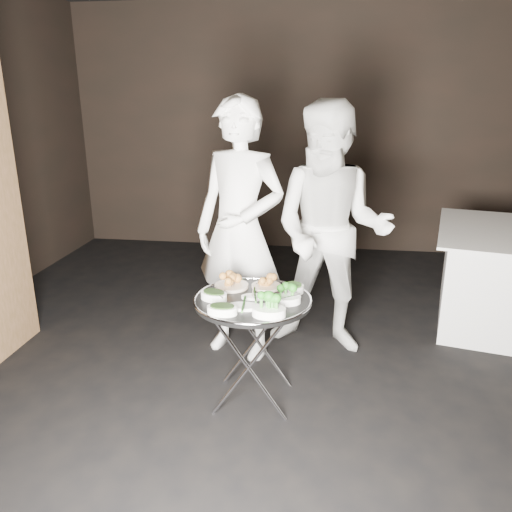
# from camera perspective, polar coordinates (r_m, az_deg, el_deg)

# --- Properties ---
(floor) EXTENTS (6.00, 7.00, 0.05)m
(floor) POSITION_cam_1_polar(r_m,az_deg,el_deg) (3.46, 3.78, -16.28)
(floor) COLOR black
(floor) RESTS_ON ground
(wall_back) EXTENTS (6.00, 0.05, 3.00)m
(wall_back) POSITION_cam_1_polar(r_m,az_deg,el_deg) (6.40, 6.53, 14.07)
(wall_back) COLOR black
(wall_back) RESTS_ON floor
(tray_stand) EXTENTS (0.48, 0.40, 0.70)m
(tray_stand) POSITION_cam_1_polar(r_m,az_deg,el_deg) (3.23, -0.37, -10.26)
(tray_stand) COLOR silver
(tray_stand) RESTS_ON floor
(serving_tray) EXTENTS (0.73, 0.73, 0.04)m
(serving_tray) POSITION_cam_1_polar(r_m,az_deg,el_deg) (3.09, -0.39, -5.08)
(serving_tray) COLOR black
(serving_tray) RESTS_ON tray_stand
(potato_plate_a) EXTENTS (0.22, 0.22, 0.08)m
(potato_plate_a) POSITION_cam_1_polar(r_m,az_deg,el_deg) (3.26, -2.83, -3.00)
(potato_plate_a) COLOR beige
(potato_plate_a) RESTS_ON serving_tray
(potato_plate_b) EXTENTS (0.19, 0.19, 0.07)m
(potato_plate_b) POSITION_cam_1_polar(r_m,az_deg,el_deg) (3.25, 1.19, -3.11)
(potato_plate_b) COLOR beige
(potato_plate_b) RESTS_ON serving_tray
(greens_bowl) EXTENTS (0.13, 0.13, 0.08)m
(greens_bowl) POSITION_cam_1_polar(r_m,az_deg,el_deg) (3.18, 4.30, -3.57)
(greens_bowl) COLOR white
(greens_bowl) RESTS_ON serving_tray
(asparagus_plate_a) EXTENTS (0.18, 0.12, 0.03)m
(asparagus_plate_a) POSITION_cam_1_polar(r_m,az_deg,el_deg) (3.09, -0.11, -4.58)
(asparagus_plate_a) COLOR white
(asparagus_plate_a) RESTS_ON serving_tray
(asparagus_plate_b) EXTENTS (0.20, 0.12, 0.04)m
(asparagus_plate_b) POSITION_cam_1_polar(r_m,az_deg,el_deg) (2.95, -1.42, -5.67)
(asparagus_plate_b) COLOR white
(asparagus_plate_b) RESTS_ON serving_tray
(spinach_bowl_a) EXTENTS (0.21, 0.17, 0.07)m
(spinach_bowl_a) POSITION_cam_1_polar(r_m,az_deg,el_deg) (3.07, -4.84, -4.40)
(spinach_bowl_a) COLOR white
(spinach_bowl_a) RESTS_ON serving_tray
(spinach_bowl_b) EXTENTS (0.18, 0.12, 0.07)m
(spinach_bowl_b) POSITION_cam_1_polar(r_m,az_deg,el_deg) (2.87, -3.89, -6.01)
(spinach_bowl_b) COLOR white
(spinach_bowl_b) RESTS_ON serving_tray
(broccoli_bowl_a) EXTENTS (0.20, 0.17, 0.07)m
(broccoli_bowl_a) POSITION_cam_1_polar(r_m,az_deg,el_deg) (3.02, 3.57, -4.83)
(broccoli_bowl_a) COLOR white
(broccoli_bowl_a) RESTS_ON serving_tray
(broccoli_bowl_b) EXTENTS (0.19, 0.14, 0.08)m
(broccoli_bowl_b) POSITION_cam_1_polar(r_m,az_deg,el_deg) (2.84, 1.48, -6.17)
(broccoli_bowl_b) COLOR white
(broccoli_bowl_b) RESTS_ON serving_tray
(serving_utensils) EXTENTS (0.57, 0.40, 0.01)m
(serving_utensils) POSITION_cam_1_polar(r_m,az_deg,el_deg) (3.13, 0.10, -3.69)
(serving_utensils) COLOR silver
(serving_utensils) RESTS_ON serving_tray
(waiter_left) EXTENTS (0.82, 0.67, 1.93)m
(waiter_left) POSITION_cam_1_polar(r_m,az_deg,el_deg) (3.66, -1.89, 2.83)
(waiter_left) COLOR silver
(waiter_left) RESTS_ON floor
(waiter_right) EXTENTS (1.04, 0.88, 1.90)m
(waiter_right) POSITION_cam_1_polar(r_m,az_deg,el_deg) (3.77, 8.55, 2.82)
(waiter_right) COLOR silver
(waiter_right) RESTS_ON floor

